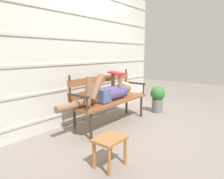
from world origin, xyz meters
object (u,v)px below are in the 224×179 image
reclining_person (109,92)px  park_bench (109,96)px  potted_plant (158,97)px  footstool (110,144)px

reclining_person → park_bench: bearing=37.5°
park_bench → potted_plant: 1.24m
reclining_person → potted_plant: reclining_person is taller
footstool → park_bench: bearing=39.5°
park_bench → potted_plant: (1.17, -0.36, -0.17)m
park_bench → potted_plant: park_bench is taller
reclining_person → footstool: reclining_person is taller
footstool → potted_plant: size_ratio=0.64×
footstool → reclining_person: bearing=39.6°
park_bench → footstool: park_bench is taller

